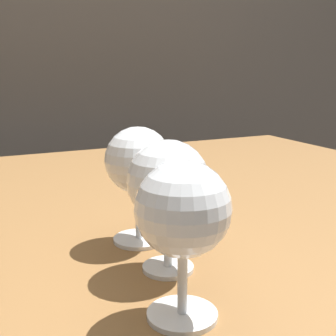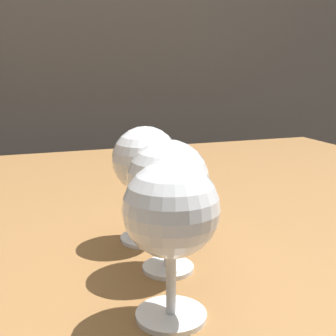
{
  "view_description": "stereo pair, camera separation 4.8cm",
  "coord_description": "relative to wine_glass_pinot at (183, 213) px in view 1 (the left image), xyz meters",
  "views": [
    {
      "loc": [
        -0.22,
        -0.7,
        0.93
      ],
      "look_at": [
        -0.02,
        -0.27,
        0.82
      ],
      "focal_mm": 49.27,
      "sensor_mm": 36.0,
      "label": 1
    },
    {
      "loc": [
        -0.18,
        -0.71,
        0.93
      ],
      "look_at": [
        -0.02,
        -0.27,
        0.82
      ],
      "focal_mm": 49.27,
      "sensor_mm": 36.0,
      "label": 2
    }
  ],
  "objects": [
    {
      "name": "dining_table",
      "position": [
        0.05,
        0.36,
        -0.18
      ],
      "size": [
        1.38,
        0.95,
        0.71
      ],
      "color": "brown",
      "rests_on": "ground_plane"
    },
    {
      "name": "wine_glass_pinot",
      "position": [
        0.0,
        0.0,
        0.0
      ],
      "size": [
        0.08,
        0.08,
        0.14
      ],
      "color": "white",
      "rests_on": "dining_table"
    },
    {
      "name": "wine_glass_cabernet",
      "position": [
        0.03,
        0.09,
        -0.0
      ],
      "size": [
        0.09,
        0.09,
        0.15
      ],
      "color": "white",
      "rests_on": "dining_table"
    },
    {
      "name": "wine_glass_port",
      "position": [
        0.03,
        0.19,
        0.0
      ],
      "size": [
        0.08,
        0.08,
        0.15
      ],
      "color": "white",
      "rests_on": "dining_table"
    }
  ]
}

